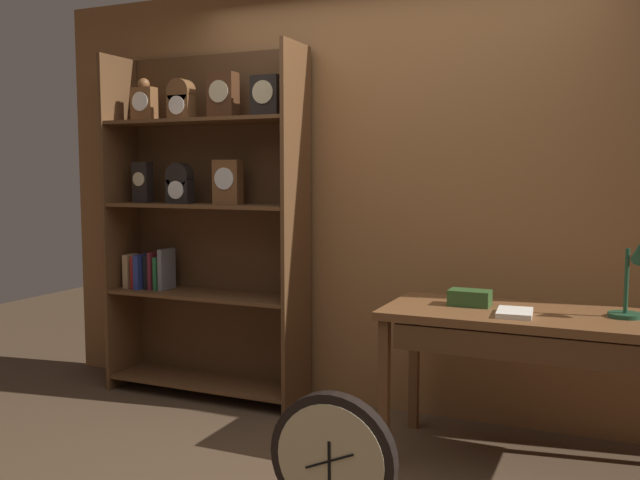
# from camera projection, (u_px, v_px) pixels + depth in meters

# --- Properties ---
(back_wood_panel) EXTENTS (4.80, 0.05, 2.60)m
(back_wood_panel) POSITION_uv_depth(u_px,v_px,m) (395.00, 196.00, 4.10)
(back_wood_panel) COLOR brown
(back_wood_panel) RESTS_ON ground
(bookshelf) EXTENTS (1.33, 0.37, 2.20)m
(bookshelf) POSITION_uv_depth(u_px,v_px,m) (204.00, 217.00, 4.42)
(bookshelf) COLOR brown
(bookshelf) RESTS_ON ground
(workbench) EXTENTS (1.47, 0.63, 0.77)m
(workbench) POSITION_uv_depth(u_px,v_px,m) (536.00, 331.00, 3.30)
(workbench) COLOR brown
(workbench) RESTS_ON ground
(desk_lamp) EXTENTS (0.22, 0.22, 0.39)m
(desk_lamp) POSITION_uv_depth(u_px,v_px,m) (637.00, 269.00, 3.14)
(desk_lamp) COLOR #1E472D
(desk_lamp) RESTS_ON workbench
(toolbox_small) EXTENTS (0.21, 0.13, 0.08)m
(toolbox_small) POSITION_uv_depth(u_px,v_px,m) (470.00, 298.00, 3.49)
(toolbox_small) COLOR #2D5123
(toolbox_small) RESTS_ON workbench
(open_repair_manual) EXTENTS (0.18, 0.23, 0.02)m
(open_repair_manual) POSITION_uv_depth(u_px,v_px,m) (515.00, 313.00, 3.25)
(open_repair_manual) COLOR silver
(open_repair_manual) RESTS_ON workbench
(round_clock_large) EXTENTS (0.53, 0.11, 0.57)m
(round_clock_large) POSITION_uv_depth(u_px,v_px,m) (333.00, 461.00, 2.75)
(round_clock_large) COLOR black
(round_clock_large) RESTS_ON ground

